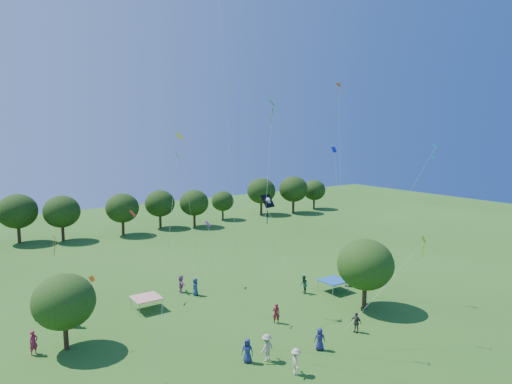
# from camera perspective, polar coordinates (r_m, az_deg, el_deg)

# --- Properties ---
(near_tree_north) EXTENTS (4.21, 4.21, 5.32)m
(near_tree_north) POSITION_cam_1_polar(r_m,az_deg,el_deg) (34.47, -22.89, -12.50)
(near_tree_north) COLOR #422B19
(near_tree_north) RESTS_ON ground
(near_tree_east) EXTENTS (4.75, 4.75, 5.98)m
(near_tree_east) POSITION_cam_1_polar(r_m,az_deg,el_deg) (39.74, 13.52, -8.81)
(near_tree_east) COLOR #422B19
(near_tree_east) RESTS_ON ground
(treeline) EXTENTS (88.01, 8.77, 6.77)m
(treeline) POSITION_cam_1_polar(r_m,az_deg,el_deg) (68.12, -21.53, -2.08)
(treeline) COLOR #422B19
(treeline) RESTS_ON ground
(tent_red_stripe) EXTENTS (2.20, 2.20, 1.10)m
(tent_red_stripe) POSITION_cam_1_polar(r_m,az_deg,el_deg) (40.38, -13.55, -12.73)
(tent_red_stripe) COLOR red
(tent_red_stripe) RESTS_ON ground
(tent_blue) EXTENTS (2.20, 2.20, 1.10)m
(tent_blue) POSITION_cam_1_polar(r_m,az_deg,el_deg) (44.05, 9.63, -10.88)
(tent_blue) COLOR #1B56AF
(tent_blue) RESTS_ON ground
(crowd_person_0) EXTENTS (0.85, 0.87, 1.59)m
(crowd_person_0) POSITION_cam_1_polar(r_m,az_deg,el_deg) (31.29, -1.08, -19.22)
(crowd_person_0) COLOR navy
(crowd_person_0) RESTS_ON ground
(crowd_person_1) EXTENTS (0.74, 0.64, 1.68)m
(crowd_person_1) POSITION_cam_1_polar(r_m,az_deg,el_deg) (35.50, -26.05, -16.56)
(crowd_person_1) COLOR #A01D45
(crowd_person_1) RESTS_ON ground
(crowd_person_2) EXTENTS (0.86, 0.96, 1.72)m
(crowd_person_2) POSITION_cam_1_polar(r_m,az_deg,el_deg) (43.18, 5.97, -11.45)
(crowd_person_2) COLOR #204C2F
(crowd_person_2) RESTS_ON ground
(crowd_person_3) EXTENTS (1.28, 0.79, 1.82)m
(crowd_person_3) POSITION_cam_1_polar(r_m,az_deg,el_deg) (31.44, 1.34, -18.86)
(crowd_person_3) COLOR #A8A286
(crowd_person_3) RESTS_ON ground
(crowd_person_4) EXTENTS (1.10, 0.98, 1.75)m
(crowd_person_4) POSITION_cam_1_polar(r_m,az_deg,el_deg) (41.05, -25.60, -13.18)
(crowd_person_4) COLOR #37312C
(crowd_person_4) RESTS_ON ground
(crowd_person_5) EXTENTS (1.47, 1.74, 1.82)m
(crowd_person_5) POSITION_cam_1_polar(r_m,az_deg,el_deg) (45.68, 11.45, -10.41)
(crowd_person_5) COLOR #A8628B
(crowd_person_5) RESTS_ON ground
(crowd_person_6) EXTENTS (0.59, 0.87, 1.62)m
(crowd_person_6) POSITION_cam_1_polar(r_m,az_deg,el_deg) (42.89, -7.59, -11.67)
(crowd_person_6) COLOR navy
(crowd_person_6) RESTS_ON ground
(crowd_person_7) EXTENTS (0.80, 0.70, 1.80)m
(crowd_person_7) POSITION_cam_1_polar(r_m,az_deg,el_deg) (38.82, -21.91, -14.14)
(crowd_person_7) COLOR maroon
(crowd_person_7) RESTS_ON ground
(crowd_person_9) EXTENTS (0.98, 1.20, 1.69)m
(crowd_person_9) POSITION_cam_1_polar(r_m,az_deg,el_deg) (30.03, 5.02, -20.37)
(crowd_person_9) COLOR beige
(crowd_person_9) RESTS_ON ground
(crowd_person_10) EXTENTS (0.58, 0.97, 1.54)m
(crowd_person_10) POSITION_cam_1_polar(r_m,az_deg,el_deg) (36.14, 12.40, -15.63)
(crowd_person_10) COLOR #3A332E
(crowd_person_10) RESTS_ON ground
(crowd_person_11) EXTENTS (0.90, 1.65, 1.67)m
(crowd_person_11) POSITION_cam_1_polar(r_m,az_deg,el_deg) (43.83, -9.36, -11.25)
(crowd_person_11) COLOR #9F5D8A
(crowd_person_11) RESTS_ON ground
(crowd_person_12) EXTENTS (0.87, 0.77, 1.56)m
(crowd_person_12) POSITION_cam_1_polar(r_m,az_deg,el_deg) (33.10, 7.98, -17.76)
(crowd_person_12) COLOR navy
(crowd_person_12) RESTS_ON ground
(crowd_person_13) EXTENTS (0.71, 0.64, 1.59)m
(crowd_person_13) POSITION_cam_1_polar(r_m,az_deg,el_deg) (36.91, 2.54, -14.90)
(crowd_person_13) COLOR maroon
(crowd_person_13) RESTS_ON ground
(pirate_kite) EXTENTS (1.30, 4.91, 8.54)m
(pirate_kite) POSITION_cam_1_polar(r_m,az_deg,el_deg) (36.67, 1.56, -1.30)
(pirate_kite) COLOR black
(red_high_kite) EXTENTS (2.25, 0.76, 25.67)m
(red_high_kite) POSITION_cam_1_polar(r_m,az_deg,el_deg) (29.55, -4.52, 20.16)
(red_high_kite) COLOR red
(small_kite_0) EXTENTS (5.56, 3.12, 6.74)m
(small_kite_0) POSITION_cam_1_polar(r_m,az_deg,el_deg) (41.65, -14.19, -3.64)
(small_kite_0) COLOR red
(small_kite_1) EXTENTS (1.55, 0.66, 3.70)m
(small_kite_1) POSITION_cam_1_polar(r_m,az_deg,el_deg) (34.06, -20.11, -11.01)
(small_kite_1) COLOR #FF5A0D
(small_kite_2) EXTENTS (5.70, 2.31, 6.30)m
(small_kite_2) POSITION_cam_1_polar(r_m,az_deg,el_deg) (33.97, 18.90, -7.50)
(small_kite_2) COLOR #F2F615
(small_kite_3) EXTENTS (1.69, 0.65, 15.69)m
(small_kite_3) POSITION_cam_1_polar(r_m,az_deg,el_deg) (30.78, 1.64, 4.60)
(small_kite_3) COLOR #248F1A
(small_kite_4) EXTENTS (0.58, 1.82, 12.22)m
(small_kite_4) POSITION_cam_1_polar(r_m,az_deg,el_deg) (41.82, 9.99, 1.94)
(small_kite_4) COLOR #1519D4
(small_kite_5) EXTENTS (0.77, 2.91, 5.01)m
(small_kite_5) POSITION_cam_1_polar(r_m,az_deg,el_deg) (44.26, -5.92, -4.52)
(small_kite_5) COLOR #891894
(small_kite_6) EXTENTS (1.98, 0.54, 12.52)m
(small_kite_6) POSITION_cam_1_polar(r_m,az_deg,el_deg) (25.73, -10.51, -2.25)
(small_kite_6) COLOR silver
(small_kite_7) EXTENTS (1.54, 6.52, 12.68)m
(small_kite_7) POSITION_cam_1_polar(r_m,az_deg,el_deg) (38.01, 19.07, 0.79)
(small_kite_7) COLOR #0CB8AD
(small_kite_8) EXTENTS (1.37, 0.94, 6.30)m
(small_kite_8) POSITION_cam_1_polar(r_m,az_deg,el_deg) (36.40, -24.09, -6.41)
(small_kite_8) COLOR orange
(small_kite_9) EXTENTS (0.39, 1.19, 17.85)m
(small_kite_9) POSITION_cam_1_polar(r_m,az_deg,el_deg) (41.46, 10.42, 6.21)
(small_kite_9) COLOR #D13D0B
(small_kite_10) EXTENTS (3.64, 3.34, 13.52)m
(small_kite_10) POSITION_cam_1_polar(r_m,az_deg,el_deg) (37.32, -9.08, 3.65)
(small_kite_10) COLOR yellow
(small_kite_11) EXTENTS (1.43, 3.32, 3.71)m
(small_kite_11) POSITION_cam_1_polar(r_m,az_deg,el_deg) (40.53, 15.91, -7.69)
(small_kite_11) COLOR #2C7F17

